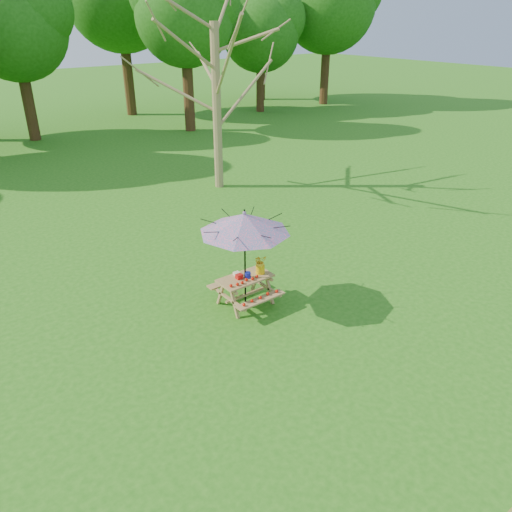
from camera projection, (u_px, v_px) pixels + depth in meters
ground at (280, 480)px, 6.97m from camera, size 120.00×120.00×0.00m
picnic_table at (245, 291)px, 11.06m from camera, size 1.20×1.32×0.67m
patio_umbrella at (245, 223)px, 10.35m from camera, size 2.08×2.08×2.25m
produce_bins at (242, 275)px, 10.89m from camera, size 0.31×0.37×0.13m
tomatoes_row at (245, 281)px, 10.69m from camera, size 0.77×0.13×0.07m
flower_bucket at (260, 264)px, 10.99m from camera, size 0.30×0.27×0.44m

